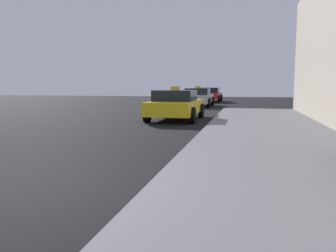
# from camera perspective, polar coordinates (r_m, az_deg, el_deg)

# --- Properties ---
(ground_plane) EXTENTS (80.00, 80.00, 0.00)m
(ground_plane) POSITION_cam_1_polar(r_m,az_deg,el_deg) (5.21, -26.82, -10.19)
(ground_plane) COLOR black
(sidewalk) EXTENTS (4.00, 32.00, 0.15)m
(sidewalk) POSITION_cam_1_polar(r_m,az_deg,el_deg) (4.10, 23.35, -13.51)
(sidewalk) COLOR slate
(sidewalk) RESTS_ON ground_plane
(car_yellow) EXTENTS (2.04, 4.06, 1.43)m
(car_yellow) POSITION_cam_1_polar(r_m,az_deg,el_deg) (14.29, 1.36, 3.67)
(car_yellow) COLOR yellow
(car_yellow) RESTS_ON ground_plane
(car_silver) EXTENTS (1.99, 4.06, 1.43)m
(car_silver) POSITION_cam_1_polar(r_m,az_deg,el_deg) (23.59, 5.17, 4.95)
(car_silver) COLOR #B7B7BF
(car_silver) RESTS_ON ground_plane
(car_red) EXTENTS (2.05, 4.45, 1.27)m
(car_red) POSITION_cam_1_polar(r_m,az_deg,el_deg) (30.32, 7.17, 5.37)
(car_red) COLOR red
(car_red) RESTS_ON ground_plane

